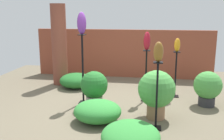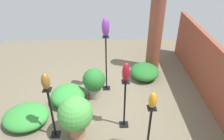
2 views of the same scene
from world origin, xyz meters
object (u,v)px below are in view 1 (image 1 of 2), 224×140
pedestal_ruby (146,78)px  art_vase_ruby (147,41)px  art_vase_bronze (158,52)px  art_vase_violet (82,23)px  potted_plant_front_right (157,91)px  potted_plant_mid_right (94,87)px  pedestal_violet (83,72)px  art_vase_amber (177,45)px  potted_plant_walkway_edge (208,87)px  pedestal_bronze (157,99)px  pedestal_amber (175,76)px  brick_pillar (59,45)px

pedestal_ruby → art_vase_ruby: size_ratio=2.86×
art_vase_bronze → art_vase_violet: bearing=145.9°
art_vase_violet → potted_plant_front_right: bearing=-21.4°
art_vase_ruby → potted_plant_mid_right: bearing=-147.0°
pedestal_violet → art_vase_bronze: bearing=-34.1°
pedestal_violet → art_vase_amber: 2.32m
pedestal_ruby → potted_plant_front_right: bearing=-76.8°
potted_plant_walkway_edge → art_vase_bronze: bearing=-129.5°
pedestal_violet → art_vase_violet: 1.09m
pedestal_bronze → potted_plant_walkway_edge: 1.77m
pedestal_amber → potted_plant_walkway_edge: size_ratio=1.44×
pedestal_amber → art_vase_violet: (-2.12, -0.78, 1.30)m
pedestal_bronze → art_vase_violet: bearing=145.9°
pedestal_bronze → pedestal_amber: 1.96m
art_vase_ruby → art_vase_violet: bearing=-164.9°
brick_pillar → potted_plant_walkway_edge: brick_pillar is taller
art_vase_bronze → potted_plant_walkway_edge: (1.12, 1.36, -0.96)m
pedestal_violet → art_vase_violet: bearing=180.0°
brick_pillar → art_vase_amber: brick_pillar is taller
potted_plant_mid_right → potted_plant_front_right: bearing=-14.0°
potted_plant_mid_right → potted_plant_walkway_edge: size_ratio=1.05×
pedestal_ruby → potted_plant_front_right: 1.06m
pedestal_ruby → pedestal_amber: (0.71, 0.40, -0.04)m
pedestal_violet → art_vase_bronze: pedestal_violet is taller
potted_plant_walkway_edge → pedestal_bronze: bearing=-129.5°
art_vase_amber → art_vase_ruby: bearing=-150.2°
pedestal_amber → potted_plant_front_right: pedestal_amber is taller
pedestal_amber → brick_pillar: bearing=167.7°
potted_plant_walkway_edge → art_vase_violet: bearing=-175.0°
pedestal_violet → art_vase_violet: art_vase_violet is taller
pedestal_amber → art_vase_amber: bearing=0.0°
art_vase_ruby → potted_plant_walkway_edge: bearing=-5.7°
brick_pillar → art_vase_violet: (1.09, -1.48, 0.68)m
pedestal_amber → potted_plant_mid_right: 2.10m
brick_pillar → potted_plant_front_right: bearing=-37.8°
potted_plant_walkway_edge → art_vase_amber: bearing=140.7°
brick_pillar → pedestal_ruby: bearing=-23.8°
brick_pillar → pedestal_ruby: (2.50, -1.10, -0.59)m
pedestal_bronze → pedestal_violet: bearing=145.9°
potted_plant_mid_right → potted_plant_front_right: (1.32, -0.33, 0.09)m
potted_plant_mid_right → pedestal_bronze: bearing=-31.2°
pedestal_violet → art_vase_amber: (2.12, 0.78, 0.56)m
pedestal_amber → art_vase_violet: art_vase_violet is taller
art_vase_bronze → art_vase_amber: 1.96m
potted_plant_front_right → potted_plant_walkway_edge: bearing=38.4°
art_vase_bronze → art_vase_amber: (0.46, 1.90, -0.11)m
art_vase_bronze → potted_plant_mid_right: art_vase_bronze is taller
art_vase_violet → art_vase_amber: art_vase_violet is taller
art_vase_amber → pedestal_ruby: bearing=-150.2°
potted_plant_walkway_edge → potted_plant_front_right: size_ratio=0.81×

